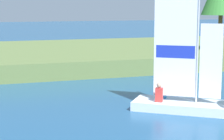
# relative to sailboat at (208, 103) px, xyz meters

# --- Properties ---
(shore_bank) EXTENTS (80.00, 15.11, 1.00)m
(shore_bank) POSITION_rel_sailboat_xyz_m (-4.45, 15.99, 0.15)
(shore_bank) COLOR #5B703D
(shore_bank) RESTS_ON ground
(sailboat) EXTENTS (4.53, 3.92, 5.56)m
(sailboat) POSITION_rel_sailboat_xyz_m (0.00, 0.00, 0.00)
(sailboat) COLOR silver
(sailboat) RESTS_ON ground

